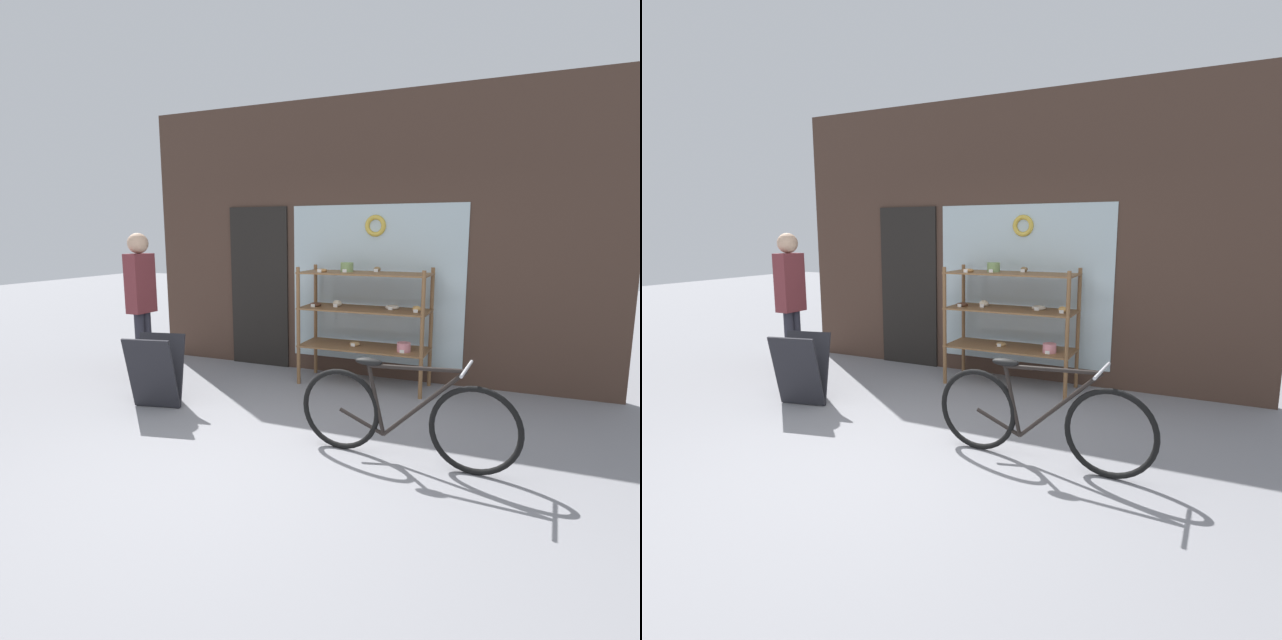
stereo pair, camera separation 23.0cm
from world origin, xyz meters
TOP-DOWN VIEW (x-y plane):
  - ground_plane at (0.00, 0.00)m, footprint 30.00×30.00m
  - storefront_facade at (-0.04, 2.78)m, footprint 5.86×0.13m
  - display_case at (0.19, 2.36)m, footprint 1.49×0.56m
  - bicycle at (1.08, 0.57)m, footprint 1.74×0.46m
  - sandwich_board at (-1.52, 0.81)m, footprint 0.57×0.47m
  - pedestrian at (-2.20, 1.40)m, footprint 0.23×0.32m

SIDE VIEW (x-z plane):
  - ground_plane at x=0.00m, z-range 0.00..0.00m
  - bicycle at x=1.08m, z-range -0.04..0.77m
  - sandwich_board at x=-1.52m, z-range 0.01..0.75m
  - display_case at x=0.19m, z-range 0.15..1.58m
  - pedestrian at x=-2.20m, z-range 0.17..1.94m
  - storefront_facade at x=-0.04m, z-range -0.04..3.32m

